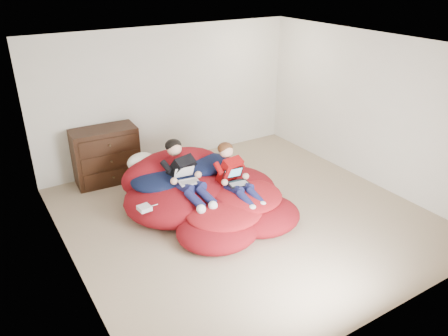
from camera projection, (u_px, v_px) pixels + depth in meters
room_shell at (245, 203)px, 6.52m from camera, size 5.10×5.10×2.77m
dresser at (106, 155)px, 7.46m from camera, size 1.10×0.63×0.97m
beanbag_pile at (205, 195)px, 6.65m from camera, size 2.41×2.40×0.87m
cream_pillow at (141, 162)px, 6.89m from camera, size 0.46×0.29×0.29m
older_boy at (184, 171)px, 6.42m from camera, size 0.43×1.19×0.73m
younger_boy at (234, 173)px, 6.47m from camera, size 0.36×1.04×0.74m
laptop_white at (187, 178)px, 6.37m from camera, size 0.32×0.34×0.20m
laptop_black at (236, 179)px, 6.47m from camera, size 0.34×0.35×0.21m
power_adapter at (144, 208)px, 5.98m from camera, size 0.18×0.18×0.06m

